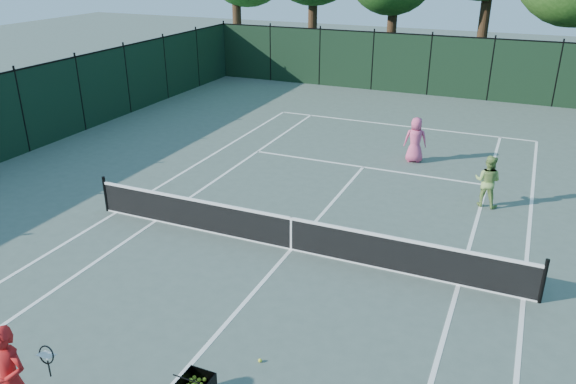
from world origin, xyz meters
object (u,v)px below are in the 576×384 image
at_px(player_pink, 415,140).
at_px(player_green, 488,181).
at_px(coach, 10,378).
at_px(loose_ball_midcourt, 260,360).

relative_size(player_pink, player_green, 1.04).
relative_size(coach, player_green, 1.16).
height_order(coach, player_green, coach).
bearing_deg(player_pink, player_green, 119.51).
relative_size(player_pink, loose_ball_midcourt, 23.74).
height_order(player_pink, player_green, player_pink).
bearing_deg(player_green, coach, 73.10).
distance_m(coach, player_pink, 14.94).
xyz_separation_m(player_pink, player_green, (2.71, -2.93, -0.03)).
height_order(coach, player_pink, coach).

